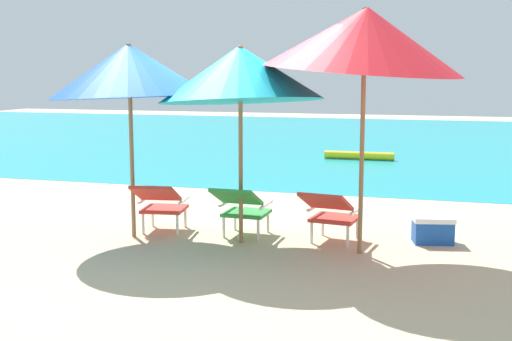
% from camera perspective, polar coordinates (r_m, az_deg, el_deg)
% --- Properties ---
extents(ground_plane, '(40.00, 40.00, 0.00)m').
position_cam_1_polar(ground_plane, '(11.79, 4.54, -1.25)').
color(ground_plane, '#CCB78E').
extents(ocean_band, '(40.00, 18.00, 0.01)m').
position_cam_1_polar(ocean_band, '(19.75, 9.27, 2.65)').
color(ocean_band, teal).
rests_on(ocean_band, ground_plane).
extents(swim_buoy, '(1.60, 0.18, 0.18)m').
position_cam_1_polar(swim_buoy, '(15.29, 8.97, 1.30)').
color(swim_buoy, yellow).
rests_on(swim_buoy, ocean_band).
extents(lounge_chair_left, '(0.66, 0.94, 0.68)m').
position_cam_1_polar(lounge_chair_left, '(8.24, -8.33, -2.73)').
color(lounge_chair_left, red).
rests_on(lounge_chair_left, ground_plane).
extents(lounge_chair_center, '(0.56, 0.89, 0.68)m').
position_cam_1_polar(lounge_chair_center, '(7.93, -1.25, -3.09)').
color(lounge_chair_center, '#338E3D').
rests_on(lounge_chair_center, ground_plane).
extents(lounge_chair_right, '(0.65, 0.94, 0.68)m').
position_cam_1_polar(lounge_chair_right, '(7.68, 6.54, -3.52)').
color(lounge_chair_right, red).
rests_on(lounge_chair_right, ground_plane).
extents(beach_umbrella_left, '(2.68, 2.67, 2.40)m').
position_cam_1_polar(beach_umbrella_left, '(7.99, -10.98, 8.53)').
color(beach_umbrella_left, olive).
rests_on(beach_umbrella_left, ground_plane).
extents(beach_umbrella_center, '(2.71, 2.71, 2.39)m').
position_cam_1_polar(beach_umbrella_center, '(7.56, -1.37, 8.43)').
color(beach_umbrella_center, olive).
rests_on(beach_umbrella_center, ground_plane).
extents(beach_umbrella_right, '(2.85, 2.83, 2.77)m').
position_cam_1_polar(beach_umbrella_right, '(7.19, 9.45, 11.22)').
color(beach_umbrella_right, olive).
rests_on(beach_umbrella_right, ground_plane).
extents(cooler_box, '(0.53, 0.41, 0.32)m').
position_cam_1_polar(cooler_box, '(8.05, 15.15, -4.97)').
color(cooler_box, '#194CA5').
rests_on(cooler_box, ground_plane).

